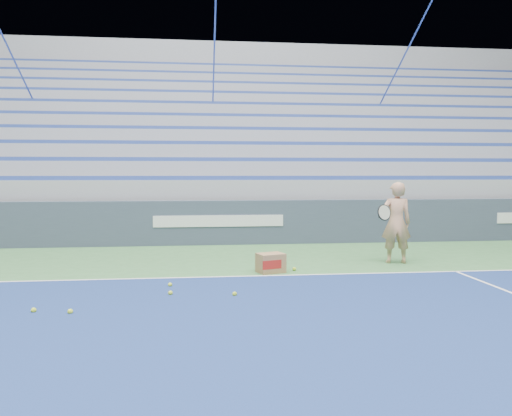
% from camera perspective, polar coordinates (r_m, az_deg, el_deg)
% --- Properties ---
extents(sponsor_barrier, '(30.00, 0.32, 1.10)m').
position_cam_1_polar(sponsor_barrier, '(12.48, -4.27, -1.65)').
color(sponsor_barrier, '#374254').
rests_on(sponsor_barrier, ground).
extents(bleachers, '(31.00, 9.15, 7.30)m').
position_cam_1_polar(bleachers, '(18.14, -4.96, 5.82)').
color(bleachers, '#999BA1').
rests_on(bleachers, ground).
extents(tennis_player, '(0.93, 0.86, 1.60)m').
position_cam_1_polar(tennis_player, '(10.21, 15.70, -1.61)').
color(tennis_player, tan).
rests_on(tennis_player, ground).
extents(ball_box, '(0.55, 0.48, 0.34)m').
position_cam_1_polar(ball_box, '(8.98, 1.69, -6.29)').
color(ball_box, '#946D47').
rests_on(ball_box, ground).
extents(tennis_ball_0, '(0.07, 0.07, 0.07)m').
position_cam_1_polar(tennis_ball_0, '(7.47, -9.76, -9.55)').
color(tennis_ball_0, '#CAE22E').
rests_on(tennis_ball_0, ground).
extents(tennis_ball_1, '(0.07, 0.07, 0.07)m').
position_cam_1_polar(tennis_ball_1, '(9.18, 4.39, -6.95)').
color(tennis_ball_1, '#CAE22E').
rests_on(tennis_ball_1, ground).
extents(tennis_ball_2, '(0.07, 0.07, 0.07)m').
position_cam_1_polar(tennis_ball_2, '(7.32, -2.45, -9.79)').
color(tennis_ball_2, '#CAE22E').
rests_on(tennis_ball_2, ground).
extents(tennis_ball_3, '(0.07, 0.07, 0.07)m').
position_cam_1_polar(tennis_ball_3, '(8.00, -9.80, -8.64)').
color(tennis_ball_3, '#CAE22E').
rests_on(tennis_ball_3, ground).
extents(tennis_ball_4, '(0.07, 0.07, 0.07)m').
position_cam_1_polar(tennis_ball_4, '(6.84, -20.47, -11.03)').
color(tennis_ball_4, '#CAE22E').
rests_on(tennis_ball_4, ground).
extents(tennis_ball_5, '(0.07, 0.07, 0.07)m').
position_cam_1_polar(tennis_ball_5, '(7.07, -24.07, -10.62)').
color(tennis_ball_5, '#CAE22E').
rests_on(tennis_ball_5, ground).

